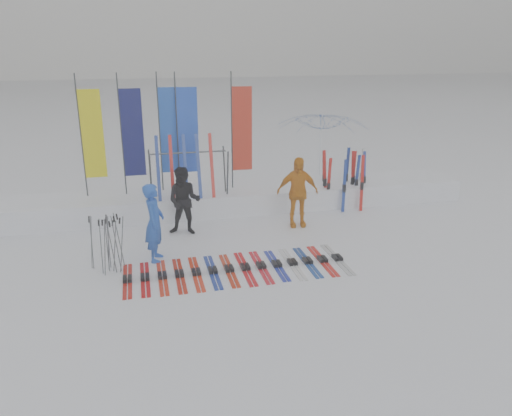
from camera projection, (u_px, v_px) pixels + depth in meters
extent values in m
plane|color=white|center=(265.00, 281.00, 9.95)|extent=(120.00, 120.00, 0.00)
cube|color=white|center=(224.00, 199.00, 14.10)|extent=(14.00, 1.60, 0.60)
imported|color=blue|center=(154.00, 223.00, 10.66)|extent=(0.52, 0.69, 1.72)
imported|color=black|center=(184.00, 201.00, 12.16)|extent=(0.97, 0.85, 1.69)
imported|color=orange|center=(297.00, 192.00, 12.68)|extent=(1.10, 0.54, 1.81)
imported|color=white|center=(321.00, 152.00, 15.53)|extent=(3.24, 3.29, 2.55)
cube|color=#AF140E|center=(127.00, 279.00, 9.93)|extent=(0.17, 1.56, 0.07)
cube|color=#B80F0E|center=(145.00, 278.00, 10.01)|extent=(0.17, 1.58, 0.07)
cube|color=red|center=(162.00, 276.00, 10.08)|extent=(0.17, 1.64, 0.07)
cube|color=#B2200E|center=(179.00, 274.00, 10.16)|extent=(0.17, 1.64, 0.07)
cube|color=red|center=(196.00, 272.00, 10.23)|extent=(0.17, 1.66, 0.07)
cube|color=navy|center=(213.00, 271.00, 10.31)|extent=(0.17, 1.63, 0.07)
cube|color=#B1260E|center=(229.00, 269.00, 10.39)|extent=(0.17, 1.62, 0.07)
cube|color=red|center=(245.00, 267.00, 10.46)|extent=(0.17, 1.68, 0.07)
cube|color=red|center=(261.00, 266.00, 10.54)|extent=(0.17, 1.64, 0.07)
cube|color=#162498|center=(277.00, 264.00, 10.61)|extent=(0.17, 1.56, 0.07)
cube|color=silver|center=(292.00, 263.00, 10.69)|extent=(0.17, 1.64, 0.07)
cube|color=navy|center=(307.00, 261.00, 10.77)|extent=(0.17, 1.59, 0.07)
cube|color=red|center=(322.00, 260.00, 10.84)|extent=(0.17, 1.62, 0.07)
cube|color=#ACAEB3|center=(337.00, 258.00, 10.92)|extent=(0.17, 1.67, 0.07)
cylinder|color=#595B60|center=(108.00, 243.00, 10.32)|extent=(0.09, 0.08, 1.15)
cylinder|color=#595B60|center=(108.00, 241.00, 10.32)|extent=(0.03, 0.09, 1.22)
cylinder|color=#595B60|center=(115.00, 246.00, 10.15)|extent=(0.16, 0.15, 1.15)
cylinder|color=#595B60|center=(92.00, 242.00, 10.34)|extent=(0.11, 0.03, 1.16)
cylinder|color=#595B60|center=(119.00, 240.00, 10.43)|extent=(0.16, 0.09, 1.19)
cylinder|color=#595B60|center=(122.00, 245.00, 10.17)|extent=(0.16, 0.10, 1.20)
cylinder|color=#595B60|center=(92.00, 243.00, 10.27)|extent=(0.06, 0.11, 1.20)
cylinder|color=#595B60|center=(101.00, 246.00, 10.10)|extent=(0.04, 0.08, 1.18)
cylinder|color=#595B60|center=(116.00, 244.00, 10.13)|extent=(0.12, 0.12, 1.25)
cylinder|color=#595B60|center=(112.00, 248.00, 10.06)|extent=(0.12, 0.12, 1.17)
cylinder|color=#595B60|center=(107.00, 245.00, 10.18)|extent=(0.02, 0.05, 1.17)
cylinder|color=#595B60|center=(105.00, 248.00, 9.97)|extent=(0.12, 0.09, 1.24)
cylinder|color=#383A3F|center=(81.00, 137.00, 12.91)|extent=(0.04, 0.04, 3.20)
cube|color=yellow|center=(93.00, 134.00, 12.95)|extent=(0.55, 0.03, 2.30)
cylinder|color=#383A3F|center=(122.00, 135.00, 13.08)|extent=(0.04, 0.04, 3.20)
cube|color=#0B0F52|center=(133.00, 133.00, 13.13)|extent=(0.55, 0.03, 2.30)
cylinder|color=#383A3F|center=(160.00, 133.00, 13.44)|extent=(0.04, 0.04, 3.20)
cube|color=blue|center=(170.00, 131.00, 13.49)|extent=(0.55, 0.03, 2.30)
cylinder|color=#383A3F|center=(177.00, 133.00, 13.46)|extent=(0.04, 0.04, 3.20)
cube|color=blue|center=(188.00, 131.00, 13.51)|extent=(0.55, 0.03, 2.30)
cylinder|color=#383A3F|center=(232.00, 131.00, 13.67)|extent=(0.04, 0.04, 3.20)
cube|color=red|center=(242.00, 129.00, 13.72)|extent=(0.55, 0.03, 2.30)
cylinder|color=#383A3F|center=(151.00, 178.00, 12.77)|extent=(0.04, 0.30, 1.23)
cylinder|color=#383A3F|center=(150.00, 173.00, 13.23)|extent=(0.04, 0.30, 1.23)
cylinder|color=#383A3F|center=(228.00, 173.00, 13.21)|extent=(0.04, 0.30, 1.23)
cylinder|color=#383A3F|center=(224.00, 169.00, 13.67)|extent=(0.04, 0.30, 1.23)
cylinder|color=#383A3F|center=(188.00, 153.00, 13.04)|extent=(2.00, 0.04, 0.04)
cube|color=navy|center=(357.00, 180.00, 14.32)|extent=(0.09, 0.03, 1.51)
cube|color=red|center=(353.00, 178.00, 14.41)|extent=(0.09, 0.02, 1.59)
cube|color=navy|center=(346.00, 175.00, 14.71)|extent=(0.09, 0.03, 1.61)
cube|color=navy|center=(344.00, 186.00, 13.82)|extent=(0.09, 0.03, 1.48)
cube|color=red|center=(324.00, 176.00, 14.77)|extent=(0.09, 0.03, 1.50)
cube|color=red|center=(329.00, 184.00, 13.96)|extent=(0.09, 0.04, 1.50)
cube|color=silver|center=(362.00, 174.00, 14.88)|extent=(0.09, 0.05, 1.56)
cube|color=red|center=(353.00, 177.00, 14.64)|extent=(0.09, 0.05, 1.54)
cube|color=red|center=(325.00, 179.00, 14.10)|extent=(0.09, 0.05, 1.67)
cube|color=red|center=(362.00, 183.00, 13.89)|extent=(0.09, 0.03, 1.58)
cube|color=navy|center=(364.00, 177.00, 14.55)|extent=(0.09, 0.05, 1.55)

